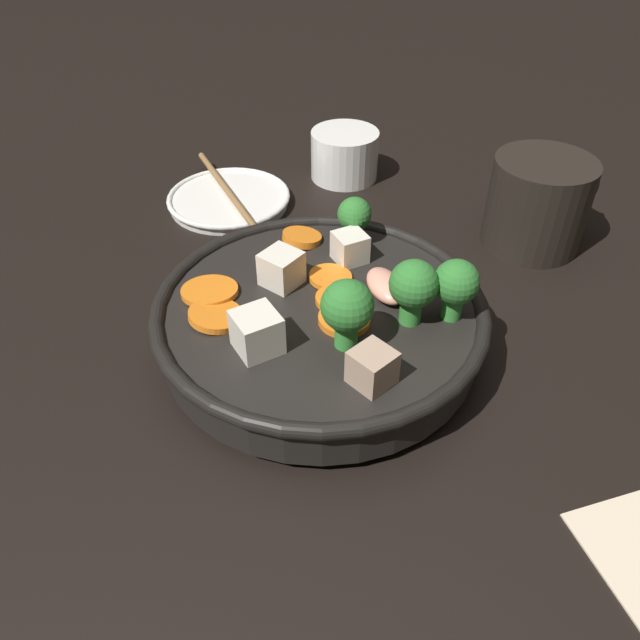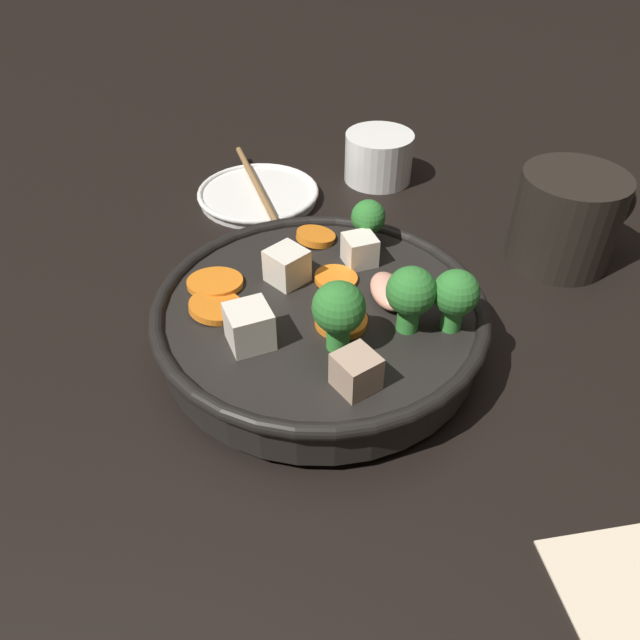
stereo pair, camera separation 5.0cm
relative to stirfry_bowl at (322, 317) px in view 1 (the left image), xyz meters
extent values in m
plane|color=black|center=(0.00, 0.00, -0.03)|extent=(3.00, 3.00, 0.00)
cylinder|color=black|center=(0.00, 0.00, -0.03)|extent=(0.14, 0.14, 0.01)
cylinder|color=black|center=(0.00, 0.00, -0.01)|extent=(0.25, 0.25, 0.04)
torus|color=black|center=(0.00, 0.00, 0.01)|extent=(0.27, 0.27, 0.01)
cylinder|color=brown|center=(0.00, 0.00, 0.00)|extent=(0.24, 0.24, 0.02)
cylinder|color=orange|center=(-0.08, 0.05, 0.01)|extent=(0.06, 0.06, 0.01)
cylinder|color=orange|center=(0.01, 0.00, 0.01)|extent=(0.04, 0.04, 0.01)
cylinder|color=orange|center=(0.01, -0.02, 0.01)|extent=(0.05, 0.05, 0.01)
cylinder|color=orange|center=(0.02, 0.03, 0.01)|extent=(0.04, 0.04, 0.01)
cylinder|color=orange|center=(-0.08, 0.02, 0.01)|extent=(0.04, 0.04, 0.01)
cylinder|color=orange|center=(0.02, 0.10, 0.01)|extent=(0.05, 0.04, 0.01)
cylinder|color=green|center=(0.05, -0.04, 0.02)|extent=(0.02, 0.02, 0.02)
sphere|color=#2D752D|center=(0.05, -0.04, 0.05)|extent=(0.04, 0.04, 0.04)
cylinder|color=green|center=(0.06, 0.07, 0.02)|extent=(0.01, 0.01, 0.02)
sphere|color=#2D752D|center=(0.06, 0.07, 0.04)|extent=(0.03, 0.03, 0.03)
cylinder|color=green|center=(0.09, -0.05, 0.02)|extent=(0.02, 0.02, 0.02)
sphere|color=#2D752D|center=(0.09, -0.05, 0.04)|extent=(0.03, 0.03, 0.03)
cylinder|color=green|center=(0.00, -0.05, 0.02)|extent=(0.02, 0.02, 0.02)
sphere|color=#2D752D|center=(0.00, -0.05, 0.05)|extent=(0.04, 0.04, 0.04)
cube|color=silver|center=(-0.02, 0.04, 0.03)|extent=(0.04, 0.04, 0.03)
cube|color=tan|center=(-0.01, -0.09, 0.02)|extent=(0.03, 0.03, 0.03)
cube|color=silver|center=(0.05, 0.05, 0.02)|extent=(0.03, 0.03, 0.03)
cube|color=silver|center=(-0.06, -0.03, 0.03)|extent=(0.03, 0.03, 0.03)
ellipsoid|color=#EA9E84|center=(0.05, -0.01, 0.02)|extent=(0.03, 0.05, 0.02)
cylinder|color=white|center=(0.00, 0.26, -0.03)|extent=(0.13, 0.13, 0.01)
torus|color=white|center=(0.00, 0.26, -0.02)|extent=(0.14, 0.14, 0.01)
cylinder|color=white|center=(0.15, 0.27, -0.01)|extent=(0.08, 0.08, 0.06)
cylinder|color=brown|center=(0.15, 0.27, 0.01)|extent=(0.07, 0.07, 0.00)
cylinder|color=black|center=(0.26, 0.07, 0.01)|extent=(0.10, 0.10, 0.09)
torus|color=black|center=(0.31, 0.07, 0.01)|extent=(0.05, 0.01, 0.05)
cylinder|color=olive|center=(0.00, 0.26, -0.02)|extent=(0.01, 0.20, 0.01)
cylinder|color=olive|center=(-0.01, 0.26, -0.02)|extent=(0.01, 0.20, 0.01)
camera|label=1|loc=(-0.15, -0.35, 0.32)|focal=35.00mm
camera|label=2|loc=(-0.10, -0.37, 0.32)|focal=35.00mm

